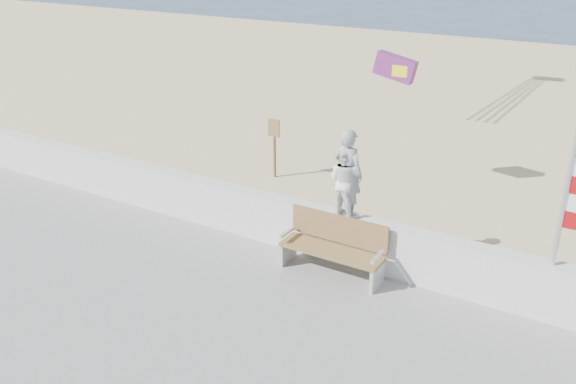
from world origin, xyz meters
The scene contains 8 objects.
ground centered at (0.00, 0.00, 0.00)m, with size 220.00×220.00×0.00m, color #304761.
sand centered at (0.00, 9.00, 0.04)m, with size 90.00×40.00×0.08m, color beige.
seawall centered at (0.00, 2.00, 0.63)m, with size 30.00×0.35×0.90m, color silver.
adult centered at (1.26, 2.00, 1.85)m, with size 0.56×0.37×1.55m, color gray.
child centered at (1.21, 2.00, 1.71)m, with size 0.61×0.47×1.25m, color white.
bench centered at (1.26, 1.55, 0.69)m, with size 1.80×0.57×1.00m.
parafoil_kite centered at (0.59, 5.69, 2.91)m, with size 0.96×0.25×0.66m.
sign centered at (-2.09, 5.00, 0.94)m, with size 0.32×0.07×1.46m.
Camera 1 is at (5.29, -6.72, 5.59)m, focal length 38.00 mm.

